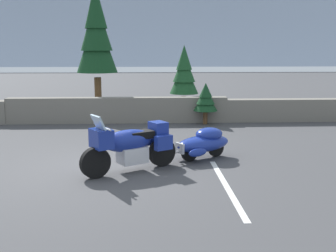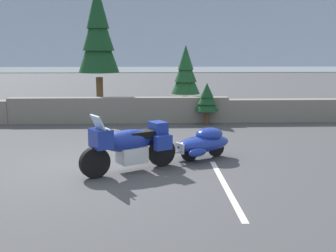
{
  "view_description": "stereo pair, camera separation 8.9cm",
  "coord_description": "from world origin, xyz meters",
  "px_view_note": "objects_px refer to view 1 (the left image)",
  "views": [
    {
      "loc": [
        1.12,
        -9.28,
        2.66
      ],
      "look_at": [
        1.58,
        0.49,
        0.85
      ],
      "focal_mm": 44.35,
      "sensor_mm": 36.0,
      "label": 1
    },
    {
      "loc": [
        1.21,
        -9.28,
        2.66
      ],
      "look_at": [
        1.58,
        0.49,
        0.85
      ],
      "focal_mm": 44.35,
      "sensor_mm": 36.0,
      "label": 2
    }
  ],
  "objects_px": {
    "car_shaped_trailer": "(204,142)",
    "pine_tree_tall": "(96,33)",
    "touring_motorcycle": "(130,144)",
    "pine_tree_secondary": "(184,72)"
  },
  "relations": [
    {
      "from": "car_shaped_trailer",
      "to": "pine_tree_tall",
      "type": "xyz_separation_m",
      "value": [
        -3.42,
        7.32,
        2.91
      ]
    },
    {
      "from": "car_shaped_trailer",
      "to": "pine_tree_tall",
      "type": "height_order",
      "value": "pine_tree_tall"
    },
    {
      "from": "touring_motorcycle",
      "to": "pine_tree_secondary",
      "type": "bearing_deg",
      "value": 76.45
    },
    {
      "from": "touring_motorcycle",
      "to": "pine_tree_tall",
      "type": "bearing_deg",
      "value": 101.23
    },
    {
      "from": "touring_motorcycle",
      "to": "car_shaped_trailer",
      "type": "xyz_separation_m",
      "value": [
        1.76,
        1.04,
        -0.21
      ]
    },
    {
      "from": "pine_tree_tall",
      "to": "pine_tree_secondary",
      "type": "distance_m",
      "value": 3.89
    },
    {
      "from": "pine_tree_secondary",
      "to": "pine_tree_tall",
      "type": "bearing_deg",
      "value": 167.9
    },
    {
      "from": "pine_tree_tall",
      "to": "car_shaped_trailer",
      "type": "bearing_deg",
      "value": -64.96
    },
    {
      "from": "car_shaped_trailer",
      "to": "pine_tree_secondary",
      "type": "height_order",
      "value": "pine_tree_secondary"
    },
    {
      "from": "car_shaped_trailer",
      "to": "pine_tree_tall",
      "type": "relative_size",
      "value": 0.39
    }
  ]
}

